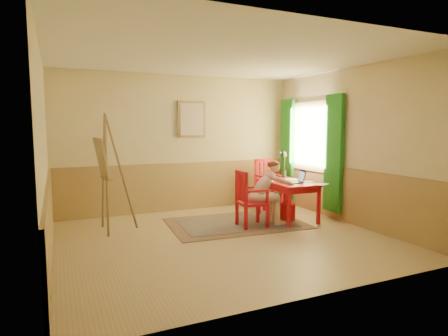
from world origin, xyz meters
name	(u,v)px	position (x,y,z in m)	size (l,w,h in m)	color
room	(224,150)	(0.00, 0.00, 1.40)	(5.04, 4.54, 2.84)	tan
wainscot	(205,198)	(0.00, 0.80, 0.50)	(5.00, 4.50, 1.00)	tan
window	(309,146)	(2.42, 1.10, 1.35)	(0.12, 2.01, 2.20)	white
wall_portrait	(192,119)	(0.25, 2.20, 1.90)	(0.60, 0.05, 0.76)	#9A804F
rug	(236,223)	(0.58, 0.73, 0.01)	(2.51, 1.76, 0.02)	#8C7251
table	(287,186)	(1.61, 0.66, 0.63)	(0.75, 1.22, 0.72)	red
chair_left	(249,199)	(0.67, 0.42, 0.50)	(0.48, 0.47, 1.00)	red
chair_back	(268,184)	(1.78, 1.66, 0.53)	(0.49, 0.51, 1.05)	red
figure	(267,190)	(1.01, 0.41, 0.64)	(0.87, 0.38, 1.16)	beige
laptop	(296,180)	(1.67, 0.47, 0.76)	(0.40, 0.28, 0.22)	#1E2338
papers	(297,181)	(1.78, 0.59, 0.72)	(0.94, 1.12, 0.00)	white
vase	(284,165)	(1.88, 1.20, 0.97)	(0.20, 0.27, 0.54)	#3F724C
wastebasket	(287,212)	(1.56, 0.56, 0.16)	(0.30, 0.30, 0.32)	red
easel	(104,162)	(-1.64, 1.17, 1.17)	(0.67, 0.88, 1.98)	olive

